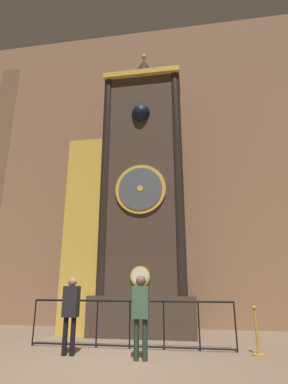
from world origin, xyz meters
TOP-DOWN VIEW (x-y plane):
  - ground_plane at (0.00, 0.00)m, footprint 28.00×28.00m
  - cathedral_back_wall at (-0.09, 5.19)m, footprint 24.00×0.32m
  - clock_tower at (-0.23, 3.67)m, footprint 4.18×1.78m
  - railing_fence at (0.13, 1.71)m, footprint 5.04×0.05m
  - visitor_near at (-1.05, 0.82)m, footprint 0.35×0.23m
  - visitor_far at (0.58, 0.63)m, footprint 0.34×0.22m
  - stanchion_post at (3.04, 1.47)m, footprint 0.28×0.28m

SIDE VIEW (x-z plane):
  - ground_plane at x=0.00m, z-range 0.00..0.00m
  - stanchion_post at x=3.04m, z-range -0.18..0.84m
  - railing_fence at x=0.13m, z-range 0.06..1.17m
  - visitor_near at x=-1.05m, z-range 0.16..1.80m
  - visitor_far at x=0.58m, z-range 0.18..1.84m
  - clock_tower at x=-0.23m, z-range -0.86..9.36m
  - cathedral_back_wall at x=-0.09m, z-range -0.01..12.72m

